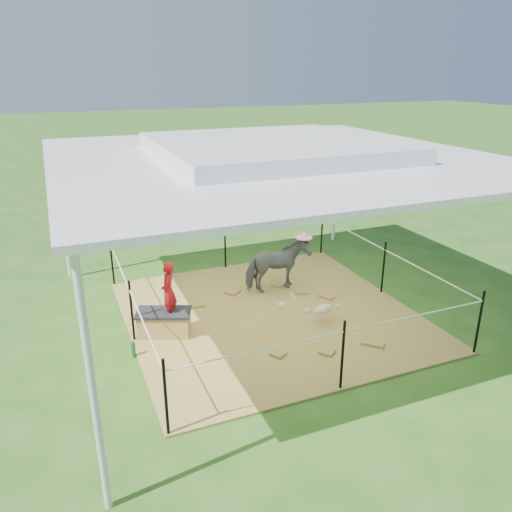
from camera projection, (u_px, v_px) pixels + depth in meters
name	position (u px, v px, depth m)	size (l,w,h in m)	color
ground	(270.00, 315.00, 8.39)	(90.00, 90.00, 0.00)	#2D5919
hay_patch	(270.00, 314.00, 8.39)	(4.60, 4.60, 0.03)	brown
canopy_tent	(271.00, 154.00, 7.44)	(6.30, 6.30, 2.90)	silver
rope_fence	(270.00, 280.00, 8.16)	(4.54, 4.54, 1.00)	black
straw_bale	(164.00, 324.00, 7.68)	(0.77, 0.39, 0.34)	#AC7C3E
dark_cloth	(163.00, 313.00, 7.61)	(0.82, 0.43, 0.04)	black
woman	(168.00, 285.00, 7.49)	(0.34, 0.22, 0.93)	#B11119
green_bottle	(133.00, 349.00, 7.12)	(0.06, 0.06, 0.21)	#166724
pony	(277.00, 266.00, 9.07)	(0.53, 1.16, 0.98)	#515257
pink_hat	(278.00, 236.00, 8.87)	(0.31, 0.31, 0.14)	#FF93CE
foal	(323.00, 307.00, 8.01)	(0.93, 0.52, 0.52)	#C7B792
trash_barrel	(303.00, 191.00, 14.80)	(0.59, 0.59, 0.92)	#1840BB
picnic_table_near	(231.00, 183.00, 16.21)	(1.87, 1.35, 0.78)	brown
picnic_table_far	(293.00, 170.00, 18.05)	(1.98, 1.43, 0.83)	brown
distant_person	(226.00, 183.00, 15.03)	(0.62, 0.48, 1.28)	#388CD4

